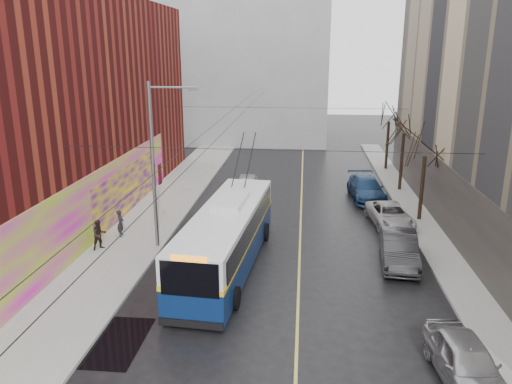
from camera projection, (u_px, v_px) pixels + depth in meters
ground at (253, 364)px, 17.31m from camera, size 140.00×140.00×0.00m
sidewalk_left at (139, 233)px, 29.51m from camera, size 4.00×60.00×0.15m
sidewalk_right at (434, 243)px, 27.93m from camera, size 2.00×60.00×0.15m
lane_line at (300, 228)px, 30.56m from camera, size 0.12×50.00×0.01m
building_left at (15, 110)px, 30.25m from camera, size 12.11×36.00×14.00m
building_far at (241, 63)px, 58.42m from camera, size 20.50×12.10×18.00m
streetlight_pole at (156, 162)px, 26.11m from camera, size 2.65×0.60×9.00m
catenary_wires at (236, 123)px, 29.95m from camera, size 18.00×60.00×0.22m
tree_near at (426, 144)px, 30.41m from camera, size 3.20×3.20×6.40m
tree_mid at (405, 123)px, 37.03m from camera, size 3.20×3.20×6.68m
tree_far at (390, 113)px, 43.76m from camera, size 3.20×3.20×6.57m
puddle at (114, 342)px, 18.65m from camera, size 2.21×3.53×0.01m
pigeons_flying at (210, 124)px, 25.42m from camera, size 4.14×2.36×0.58m
trolleybus at (227, 237)px, 24.59m from camera, size 3.61×12.48×5.85m
parked_car_a at (466, 362)px, 16.20m from camera, size 2.21×4.58×1.51m
parked_car_b at (399, 249)px, 25.24m from camera, size 2.11×5.01×1.61m
parked_car_c at (390, 215)px, 30.84m from camera, size 2.79×5.01×1.33m
parked_car_d at (366, 188)px, 36.25m from camera, size 2.66×5.61×1.58m
following_car at (247, 185)px, 37.42m from camera, size 2.06×4.43×1.47m
pedestrian_a at (121, 223)px, 28.58m from camera, size 0.46×0.62×1.58m
pedestrian_b at (99, 235)px, 26.71m from camera, size 1.00×1.00×1.64m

